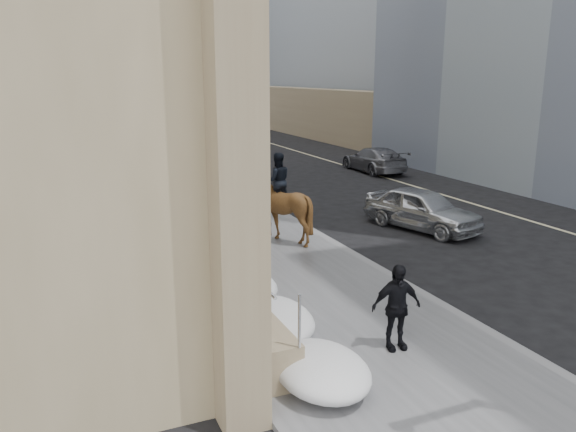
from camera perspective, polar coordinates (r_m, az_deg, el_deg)
The scene contains 15 objects.
ground at distance 11.84m, azimuth 5.20°, elevation -11.37°, with size 140.00×140.00×0.00m, color black.
sidewalk at distance 20.67m, azimuth -7.95°, elevation -0.09°, with size 5.00×80.00×0.12m, color #505052.
curb at distance 21.47m, azimuth -1.20°, elevation 0.59°, with size 0.24×80.00×0.12m, color slate.
lane_line at distance 25.41m, azimuth 15.54°, elevation 2.07°, with size 0.15×70.00×0.01m, color #BFB78C.
far_podium at distance 28.47m, azimuth 23.79°, elevation 6.72°, with size 2.00×80.00×4.00m, color #887457.
bg_building_far at distance 81.53m, azimuth -24.66°, elevation 16.35°, with size 24.00×12.00×20.00m, color gray.
streetlight_mid at distance 24.67m, azimuth -4.54°, elevation 12.91°, with size 1.71×0.24×8.00m.
streetlight_far at distance 44.09m, azimuth -13.09°, elevation 13.11°, with size 1.71×0.24×8.00m.
traffic_signal at distance 32.21m, azimuth -10.32°, elevation 11.98°, with size 4.10×0.22×6.00m.
snow_bank at distance 18.46m, azimuth -10.70°, elevation -0.60°, with size 1.70×18.10×0.76m.
mounted_horse_left at distance 13.54m, azimuth -6.41°, elevation -2.41°, with size 1.88×2.79×2.74m.
mounted_horse_right at distance 17.05m, azimuth -0.95°, elevation 1.20°, with size 2.00×2.18×2.71m.
pedestrian at distance 10.64m, azimuth 10.93°, elevation -9.05°, with size 0.96×0.40×1.65m, color black.
car_silver at distance 19.43m, azimuth 13.47°, elevation 0.71°, with size 1.67×4.15×1.42m, color #B8BBC1.
car_grey at distance 30.71m, azimuth 8.70°, elevation 5.70°, with size 1.88×4.62×1.34m, color slate.
Camera 1 is at (-5.13, -9.38, 5.08)m, focal length 35.00 mm.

